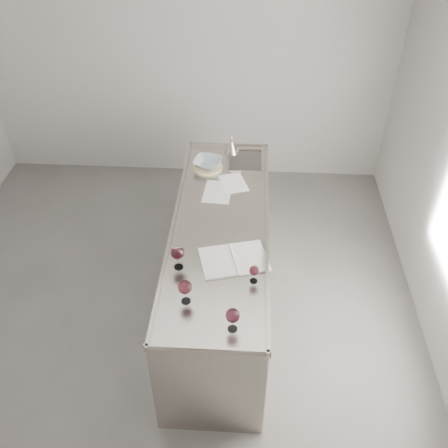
# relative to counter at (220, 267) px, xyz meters

# --- Properties ---
(room_shell) EXTENTS (4.54, 5.04, 2.84)m
(room_shell) POSITION_rel_counter_xyz_m (-0.50, -0.30, 0.93)
(room_shell) COLOR #595653
(room_shell) RESTS_ON ground
(counter) EXTENTS (0.77, 2.42, 0.97)m
(counter) POSITION_rel_counter_xyz_m (0.00, 0.00, 0.00)
(counter) COLOR gray
(counter) RESTS_ON ground
(wine_glass_left) EXTENTS (0.10, 0.10, 0.19)m
(wine_glass_left) POSITION_rel_counter_xyz_m (-0.26, -0.49, 0.60)
(wine_glass_left) COLOR white
(wine_glass_left) RESTS_ON counter
(wine_glass_middle) EXTENTS (0.09, 0.09, 0.18)m
(wine_glass_middle) POSITION_rel_counter_xyz_m (-0.17, -0.81, 0.60)
(wine_glass_middle) COLOR white
(wine_glass_middle) RESTS_ON counter
(wine_glass_right) EXTENTS (0.09, 0.09, 0.18)m
(wine_glass_right) POSITION_rel_counter_xyz_m (0.14, -1.02, 0.59)
(wine_glass_right) COLOR white
(wine_glass_right) RESTS_ON counter
(wine_glass_small) EXTENTS (0.07, 0.07, 0.14)m
(wine_glass_small) POSITION_rel_counter_xyz_m (0.27, -0.60, 0.57)
(wine_glass_small) COLOR white
(wine_glass_small) RESTS_ON counter
(notebook) EXTENTS (0.54, 0.44, 0.02)m
(notebook) POSITION_rel_counter_xyz_m (0.13, -0.40, 0.47)
(notebook) COLOR silver
(notebook) RESTS_ON counter
(loose_paper_top) EXTENTS (0.25, 0.35, 0.00)m
(loose_paper_top) POSITION_rel_counter_xyz_m (-0.05, 0.43, 0.47)
(loose_paper_top) COLOR silver
(loose_paper_top) RESTS_ON counter
(loose_paper_under) EXTENTS (0.29, 0.34, 0.00)m
(loose_paper_under) POSITION_rel_counter_xyz_m (0.08, 0.57, 0.47)
(loose_paper_under) COLOR white
(loose_paper_under) RESTS_ON counter
(trivet) EXTENTS (0.28, 0.28, 0.02)m
(trivet) POSITION_rel_counter_xyz_m (-0.17, 0.81, 0.48)
(trivet) COLOR tan
(trivet) RESTS_ON counter
(ceramic_bowl) EXTENTS (0.31, 0.31, 0.06)m
(ceramic_bowl) POSITION_rel_counter_xyz_m (-0.17, 0.81, 0.52)
(ceramic_bowl) COLOR #93A7AB
(ceramic_bowl) RESTS_ON trivet
(wine_funnel) EXTENTS (0.13, 0.13, 0.19)m
(wine_funnel) POSITION_rel_counter_xyz_m (0.04, 1.08, 0.53)
(wine_funnel) COLOR #ADA79A
(wine_funnel) RESTS_ON counter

